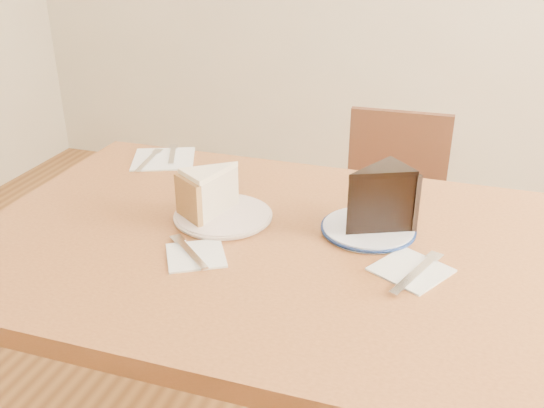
{
  "coord_description": "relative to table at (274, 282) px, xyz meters",
  "views": [
    {
      "loc": [
        0.32,
        -0.99,
        1.33
      ],
      "look_at": [
        -0.02,
        0.05,
        0.8
      ],
      "focal_mm": 40.0,
      "sensor_mm": 36.0,
      "label": 1
    }
  ],
  "objects": [
    {
      "name": "napkin_cream",
      "position": [
        -0.12,
        -0.11,
        0.1
      ],
      "size": [
        0.14,
        0.14,
        0.0
      ],
      "primitive_type": "cube",
      "rotation": [
        0.0,
        0.0,
        0.53
      ],
      "color": "white",
      "rests_on": "table"
    },
    {
      "name": "plate_cream",
      "position": [
        -0.13,
        0.05,
        0.1
      ],
      "size": [
        0.2,
        0.2,
        0.01
      ],
      "primitive_type": "cylinder",
      "color": "silver",
      "rests_on": "table"
    },
    {
      "name": "plate_navy",
      "position": [
        0.17,
        0.09,
        0.1
      ],
      "size": [
        0.18,
        0.18,
        0.01
      ],
      "primitive_type": "cylinder",
      "color": "white",
      "rests_on": "table"
    },
    {
      "name": "chair_far",
      "position": [
        0.14,
        0.77,
        -0.23
      ],
      "size": [
        0.39,
        0.39,
        0.76
      ],
      "rotation": [
        0.0,
        0.0,
        3.18
      ],
      "color": "black",
      "rests_on": "ground"
    },
    {
      "name": "fork_spare",
      "position": [
        -0.39,
        0.34,
        0.1
      ],
      "size": [
        0.07,
        0.13,
        0.0
      ],
      "primitive_type": "cube",
      "rotation": [
        0.0,
        0.0,
        0.41
      ],
      "color": "silver",
      "rests_on": "napkin_spare"
    },
    {
      "name": "chocolate_cake",
      "position": [
        0.18,
        0.08,
        0.17
      ],
      "size": [
        0.15,
        0.15,
        0.12
      ],
      "primitive_type": null,
      "rotation": [
        0.0,
        0.0,
        2.34
      ],
      "color": "black",
      "rests_on": "plate_navy"
    },
    {
      "name": "fork_cream",
      "position": [
        -0.13,
        -0.11,
        0.1
      ],
      "size": [
        0.11,
        0.1,
        0.0
      ],
      "primitive_type": "cube",
      "rotation": [
        0.0,
        0.0,
        0.84
      ],
      "color": "silver",
      "rests_on": "napkin_cream"
    },
    {
      "name": "knife_navy",
      "position": [
        0.28,
        -0.05,
        0.1
      ],
      "size": [
        0.07,
        0.16,
        0.0
      ],
      "primitive_type": "cube",
      "rotation": [
        0.0,
        0.0,
        -0.36
      ],
      "color": "silver",
      "rests_on": "napkin_navy"
    },
    {
      "name": "table",
      "position": [
        0.0,
        0.0,
        0.0
      ],
      "size": [
        1.2,
        0.8,
        0.75
      ],
      "color": "#593118",
      "rests_on": "ground"
    },
    {
      "name": "napkin_spare",
      "position": [
        -0.4,
        0.31,
        0.1
      ],
      "size": [
        0.2,
        0.2,
        0.0
      ],
      "primitive_type": "cube",
      "rotation": [
        0.0,
        0.0,
        0.39
      ],
      "color": "white",
      "rests_on": "table"
    },
    {
      "name": "carrot_cake",
      "position": [
        -0.15,
        0.06,
        0.15
      ],
      "size": [
        0.14,
        0.15,
        0.09
      ],
      "primitive_type": null,
      "rotation": [
        0.0,
        0.0,
        -0.6
      ],
      "color": "beige",
      "rests_on": "plate_cream"
    },
    {
      "name": "napkin_navy",
      "position": [
        0.27,
        -0.04,
        0.1
      ],
      "size": [
        0.16,
        0.16,
        0.0
      ],
      "primitive_type": "cube",
      "rotation": [
        0.0,
        0.0,
        -0.51
      ],
      "color": "white",
      "rests_on": "table"
    },
    {
      "name": "knife_spare",
      "position": [
        -0.43,
        0.28,
        0.1
      ],
      "size": [
        0.04,
        0.16,
        0.0
      ],
      "primitive_type": "cube",
      "rotation": [
        0.0,
        0.0,
        0.14
      ],
      "color": "silver",
      "rests_on": "napkin_spare"
    }
  ]
}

